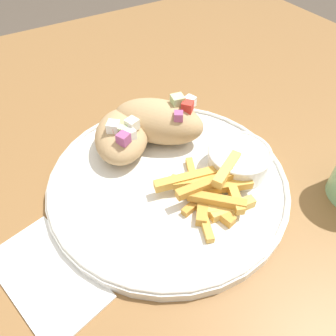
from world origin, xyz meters
TOP-DOWN VIEW (x-y plane):
  - table at (0.00, 0.00)m, footprint 1.24×1.24m
  - napkin at (0.02, -0.19)m, footprint 0.16×0.11m
  - plate at (-0.03, -0.01)m, footprint 0.32×0.32m
  - pita_sandwich_near at (-0.11, -0.04)m, footprint 0.13×0.12m
  - pita_sandwich_far at (-0.10, 0.02)m, footprint 0.14×0.14m
  - fries_pile at (0.03, 0.02)m, footprint 0.12×0.12m
  - sauce_ramekin at (0.01, 0.08)m, footprint 0.08×0.08m

SIDE VIEW (x-z plane):
  - table at x=0.00m, z-range 0.28..0.99m
  - napkin at x=0.02m, z-range 0.71..0.71m
  - plate at x=-0.03m, z-range 0.71..0.73m
  - fries_pile at x=0.03m, z-range 0.72..0.75m
  - sauce_ramekin at x=0.01m, z-range 0.73..0.76m
  - pita_sandwich_near at x=-0.11m, z-range 0.72..0.78m
  - pita_sandwich_far at x=-0.10m, z-range 0.72..0.79m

